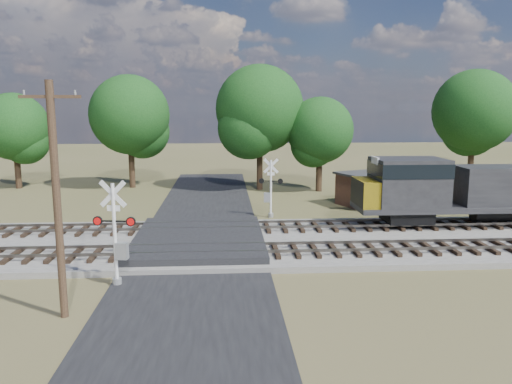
{
  "coord_description": "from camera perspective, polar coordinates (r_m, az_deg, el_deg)",
  "views": [
    {
      "loc": [
        1.41,
        -26.36,
        7.57
      ],
      "look_at": [
        3.24,
        2.0,
        2.73
      ],
      "focal_mm": 35.0,
      "sensor_mm": 36.0,
      "label": 1
    }
  ],
  "objects": [
    {
      "name": "crossing_signal_far",
      "position": [
        34.48,
        1.57,
        -0.11
      ],
      "size": [
        1.66,
        0.42,
        4.13
      ],
      "rotation": [
        0.0,
        0.0,
        2.97
      ],
      "color": "silver",
      "rests_on": "ground"
    },
    {
      "name": "crossing_signal_near",
      "position": [
        22.03,
        -15.56,
        -5.6
      ],
      "size": [
        1.84,
        0.46,
        4.59
      ],
      "rotation": [
        0.0,
        0.0,
        -0.16
      ],
      "color": "silver",
      "rests_on": "ground"
    },
    {
      "name": "track_near",
      "position": [
        25.45,
        0.32,
        -6.68
      ],
      "size": [
        140.0,
        2.6,
        0.33
      ],
      "color": "black",
      "rests_on": "ballast_bed"
    },
    {
      "name": "ground",
      "position": [
        27.46,
        -6.54,
        -6.41
      ],
      "size": [
        160.0,
        160.0,
        0.0
      ],
      "primitive_type": "plane",
      "color": "#4C4E2A",
      "rests_on": "ground"
    },
    {
      "name": "utility_pole",
      "position": [
        18.86,
        -21.83,
        -0.41
      ],
      "size": [
        2.08,
        0.28,
        8.49
      ],
      "rotation": [
        0.0,
        0.0,
        -0.01
      ],
      "color": "#332117",
      "rests_on": "ground"
    },
    {
      "name": "treeline",
      "position": [
        47.97,
        9.86,
        8.59
      ],
      "size": [
        81.99,
        11.19,
        11.52
      ],
      "color": "black",
      "rests_on": "ground"
    },
    {
      "name": "track_far",
      "position": [
        30.27,
        -0.35,
        -4.02
      ],
      "size": [
        140.0,
        2.6,
        0.33
      ],
      "color": "black",
      "rests_on": "ballast_bed"
    },
    {
      "name": "road",
      "position": [
        27.45,
        -6.54,
        -6.33
      ],
      "size": [
        7.0,
        60.0,
        0.08
      ],
      "primitive_type": "cube",
      "color": "black",
      "rests_on": "ground"
    },
    {
      "name": "crossing_panel",
      "position": [
        27.86,
        -6.5,
        -5.5
      ],
      "size": [
        7.0,
        9.0,
        0.62
      ],
      "primitive_type": "cube",
      "color": "#262628",
      "rests_on": "ground"
    },
    {
      "name": "equipment_shed",
      "position": [
        39.59,
        12.47,
        0.32
      ],
      "size": [
        4.89,
        4.89,
        2.56
      ],
      "rotation": [
        0.0,
        0.0,
        0.38
      ],
      "color": "#43291D",
      "rests_on": "ground"
    },
    {
      "name": "ballast_bed",
      "position": [
        29.16,
        13.63,
        -5.36
      ],
      "size": [
        140.0,
        10.0,
        0.3
      ],
      "primitive_type": "cube",
      "color": "gray",
      "rests_on": "ground"
    }
  ]
}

